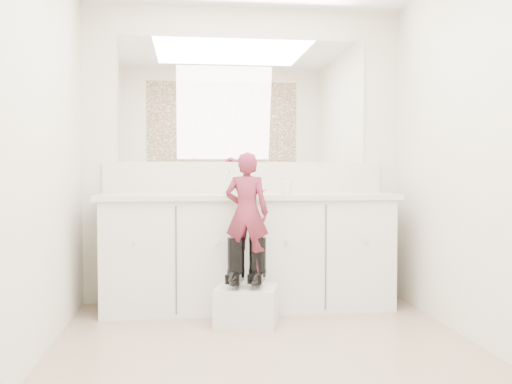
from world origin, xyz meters
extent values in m
plane|color=#90735E|center=(0.00, 0.00, 0.00)|extent=(3.00, 3.00, 0.00)
plane|color=beige|center=(0.00, 1.50, 1.20)|extent=(2.60, 0.00, 2.60)
plane|color=beige|center=(0.00, -1.50, 1.20)|extent=(2.60, 0.00, 2.60)
plane|color=beige|center=(-1.30, 0.00, 1.20)|extent=(0.00, 3.00, 3.00)
plane|color=beige|center=(1.30, 0.00, 1.20)|extent=(0.00, 3.00, 3.00)
cube|color=silver|center=(0.00, 1.23, 0.42)|extent=(2.20, 0.55, 0.85)
cube|color=beige|center=(0.00, 1.21, 0.87)|extent=(2.28, 0.58, 0.04)
cube|color=beige|center=(0.00, 1.49, 1.02)|extent=(2.28, 0.03, 0.25)
cube|color=white|center=(0.00, 1.49, 1.64)|extent=(2.00, 0.02, 1.00)
cylinder|color=silver|center=(0.00, 1.38, 0.94)|extent=(0.08, 0.08, 0.10)
imported|color=beige|center=(0.29, 1.17, 0.94)|extent=(0.14, 0.14, 0.10)
imported|color=beige|center=(-0.15, 1.17, 0.99)|extent=(0.11, 0.11, 0.19)
cube|color=silver|center=(-0.06, 0.75, 0.13)|extent=(0.49, 0.44, 0.26)
imported|color=#AF3656|center=(-0.06, 0.75, 0.78)|extent=(0.35, 0.27, 0.83)
cylinder|color=#CD507A|center=(0.01, 0.75, 0.91)|extent=(0.13, 0.05, 0.06)
camera|label=1|loc=(-0.47, -3.16, 1.07)|focal=40.00mm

